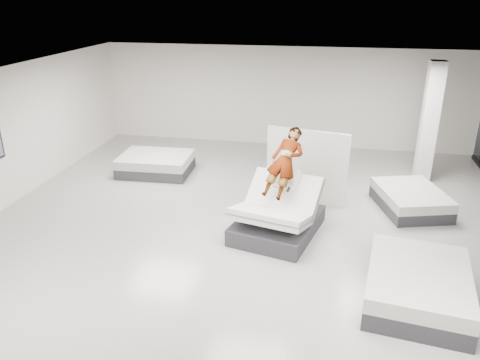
{
  "coord_description": "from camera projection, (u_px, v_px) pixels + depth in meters",
  "views": [
    {
      "loc": [
        1.43,
        -8.07,
        4.82
      ],
      "look_at": [
        -0.37,
        1.14,
        1.0
      ],
      "focal_mm": 35.0,
      "sensor_mm": 36.0,
      "label": 1
    }
  ],
  "objects": [
    {
      "name": "remote",
      "position": [
        288.0,
        189.0,
        9.49
      ],
      "size": [
        0.08,
        0.15,
        0.08
      ],
      "primitive_type": "cube",
      "rotation": [
        0.35,
        0.0,
        -0.24
      ],
      "color": "black",
      "rests_on": "person"
    },
    {
      "name": "column",
      "position": [
        429.0,
        123.0,
        12.18
      ],
      "size": [
        0.4,
        0.4,
        3.2
      ],
      "primitive_type": "cube",
      "color": "white",
      "rests_on": "floor"
    },
    {
      "name": "room",
      "position": [
        248.0,
        174.0,
        8.81
      ],
      "size": [
        14.0,
        14.04,
        3.2
      ],
      "color": "#B7B5AD",
      "rests_on": "ground"
    },
    {
      "name": "person",
      "position": [
        284.0,
        173.0,
        9.8
      ],
      "size": [
        0.94,
        1.6,
        1.38
      ],
      "primitive_type": "imported",
      "rotation": [
        0.85,
        0.0,
        -0.24
      ],
      "color": "slate",
      "rests_on": "hero_bed"
    },
    {
      "name": "flat_bed_left_far",
      "position": [
        156.0,
        164.0,
        13.19
      ],
      "size": [
        1.99,
        1.53,
        0.53
      ],
      "color": "#313236",
      "rests_on": "floor"
    },
    {
      "name": "divider_panel",
      "position": [
        306.0,
        166.0,
        11.19
      ],
      "size": [
        1.96,
        0.55,
        1.81
      ],
      "primitive_type": "cube",
      "rotation": [
        0.0,
        0.0,
        -0.23
      ],
      "color": "white",
      "rests_on": "floor"
    },
    {
      "name": "flat_bed_right_far",
      "position": [
        411.0,
        200.0,
        11.0
      ],
      "size": [
        1.79,
        2.1,
        0.49
      ],
      "color": "#313236",
      "rests_on": "floor"
    },
    {
      "name": "flat_bed_right_near",
      "position": [
        418.0,
        286.0,
        7.71
      ],
      "size": [
        1.87,
        2.33,
        0.58
      ],
      "color": "#313236",
      "rests_on": "floor"
    },
    {
      "name": "hero_bed",
      "position": [
        278.0,
        216.0,
        9.86
      ],
      "size": [
        1.96,
        2.33,
        1.27
      ],
      "color": "#313236",
      "rests_on": "floor"
    }
  ]
}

